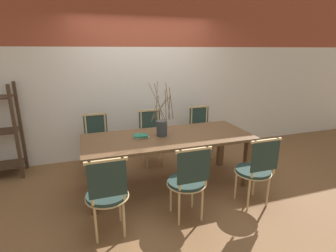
% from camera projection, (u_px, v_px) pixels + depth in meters
% --- Properties ---
extents(ground_plane, '(16.00, 16.00, 0.00)m').
position_uv_depth(ground_plane, '(168.00, 184.00, 3.90)').
color(ground_plane, brown).
extents(wall_rear, '(12.00, 0.06, 3.20)m').
position_uv_depth(wall_rear, '(144.00, 69.00, 4.71)').
color(wall_rear, silver).
rests_on(wall_rear, ground_plane).
extents(dining_table, '(2.37, 0.98, 0.76)m').
position_uv_depth(dining_table, '(168.00, 143.00, 3.72)').
color(dining_table, brown).
rests_on(dining_table, ground_plane).
extents(chair_near_leftend, '(0.46, 0.46, 0.94)m').
position_uv_depth(chair_near_leftend, '(107.00, 193.00, 2.71)').
color(chair_near_leftend, '#233833').
rests_on(chair_near_leftend, ground_plane).
extents(chair_near_left, '(0.46, 0.46, 0.94)m').
position_uv_depth(chair_near_left, '(188.00, 179.00, 2.98)').
color(chair_near_left, '#233833').
rests_on(chair_near_left, ground_plane).
extents(chair_near_center, '(0.46, 0.46, 0.94)m').
position_uv_depth(chair_near_center, '(256.00, 168.00, 3.26)').
color(chair_near_center, '#233833').
rests_on(chair_near_center, ground_plane).
extents(chair_far_leftend, '(0.46, 0.46, 0.94)m').
position_uv_depth(chair_far_leftend, '(97.00, 141.00, 4.24)').
color(chair_far_leftend, '#233833').
rests_on(chair_far_leftend, ground_plane).
extents(chair_far_left, '(0.46, 0.46, 0.94)m').
position_uv_depth(chair_far_left, '(152.00, 135.00, 4.52)').
color(chair_far_left, '#233833').
rests_on(chair_far_left, ground_plane).
extents(chair_far_center, '(0.46, 0.46, 0.94)m').
position_uv_depth(chair_far_center, '(202.00, 130.00, 4.81)').
color(chair_far_center, '#233833').
rests_on(chair_far_center, ground_plane).
extents(vase_centerpiece, '(0.38, 0.36, 0.76)m').
position_uv_depth(vase_centerpiece, '(162.00, 127.00, 3.68)').
color(vase_centerpiece, '#33383D').
rests_on(vase_centerpiece, dining_table).
extents(book_stack, '(0.21, 0.18, 0.04)m').
position_uv_depth(book_stack, '(141.00, 136.00, 3.63)').
color(book_stack, beige).
rests_on(book_stack, dining_table).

